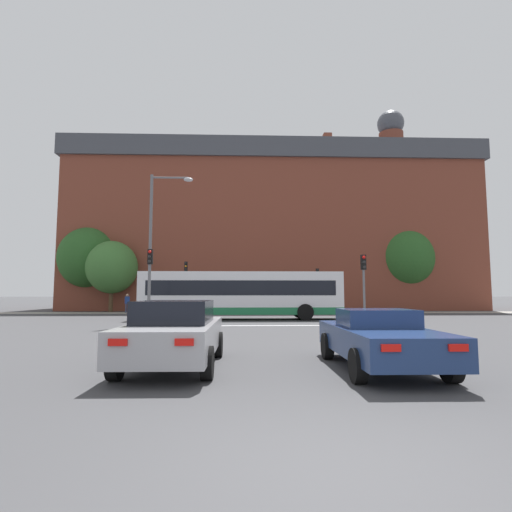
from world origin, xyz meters
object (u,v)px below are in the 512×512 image
object	(u,v)px
traffic_light_far_right	(318,283)
car_saloon_left	(175,333)
traffic_light_near_right	(364,277)
bus_crossing_lead	(241,294)
pedestrian_walking_east	(287,299)
car_roadster_right	(379,338)
traffic_light_near_left	(150,273)
pedestrian_waiting	(127,302)
pedestrian_walking_west	(233,302)
street_lamp_junction	(157,233)
traffic_light_far_left	(186,278)

from	to	relation	value
traffic_light_far_right	car_saloon_left	bearing A→B (deg)	-107.81
traffic_light_near_right	traffic_light_far_right	bearing A→B (deg)	90.12
bus_crossing_lead	pedestrian_walking_east	xyz separation A→B (m)	(4.00, 9.74, -0.49)
car_roadster_right	traffic_light_near_left	distance (m)	14.94
traffic_light_near_right	pedestrian_waiting	world-z (taller)	traffic_light_near_right
car_roadster_right	traffic_light_far_right	distance (m)	25.24
car_saloon_left	pedestrian_waiting	world-z (taller)	pedestrian_waiting
traffic_light_near_left	pedestrian_walking_west	bearing A→B (deg)	73.28
street_lamp_junction	pedestrian_waiting	distance (m)	14.65
car_roadster_right	bus_crossing_lead	world-z (taller)	bus_crossing_lead
car_saloon_left	traffic_light_near_left	distance (m)	12.77
car_saloon_left	bus_crossing_lead	bearing A→B (deg)	85.69
car_saloon_left	car_roadster_right	xyz separation A→B (m)	(4.48, -0.38, -0.10)
traffic_light_near_left	pedestrian_walking_west	xyz separation A→B (m)	(4.07, 13.54, -1.78)
car_saloon_left	street_lamp_junction	size ratio (longest dim) A/B	0.56
car_saloon_left	pedestrian_walking_east	distance (m)	26.57
bus_crossing_lead	car_saloon_left	bearing A→B (deg)	174.93
traffic_light_near_left	pedestrian_walking_west	distance (m)	14.25
car_roadster_right	pedestrian_waiting	bearing A→B (deg)	116.83
street_lamp_junction	traffic_light_far_left	bearing A→B (deg)	91.00
traffic_light_near_left	pedestrian_walking_east	world-z (taller)	traffic_light_near_left
car_saloon_left	traffic_light_far_right	distance (m)	25.86
car_roadster_right	traffic_light_near_right	xyz separation A→B (m)	(3.44, 12.13, 1.84)
bus_crossing_lead	pedestrian_walking_west	distance (m)	9.49
traffic_light_far_left	pedestrian_walking_east	bearing A→B (deg)	8.23
bus_crossing_lead	pedestrian_waiting	bearing A→B (deg)	46.99
car_roadster_right	pedestrian_walking_east	xyz separation A→B (m)	(0.97, 26.38, 0.45)
traffic_light_near_left	bus_crossing_lead	bearing A→B (deg)	40.34
car_saloon_left	traffic_light_far_left	size ratio (longest dim) A/B	1.04
car_roadster_right	pedestrian_walking_east	distance (m)	26.40
car_saloon_left	car_roadster_right	size ratio (longest dim) A/B	1.00
traffic_light_far_right	pedestrian_waiting	world-z (taller)	traffic_light_far_right
car_roadster_right	pedestrian_waiting	distance (m)	28.68
bus_crossing_lead	traffic_light_near_right	world-z (taller)	traffic_light_near_right
car_saloon_left	bus_crossing_lead	world-z (taller)	bus_crossing_lead
traffic_light_far_left	bus_crossing_lead	bearing A→B (deg)	-60.94
traffic_light_near_right	pedestrian_walking_east	distance (m)	14.53
car_roadster_right	traffic_light_near_right	distance (m)	12.74
street_lamp_junction	pedestrian_walking_east	world-z (taller)	street_lamp_junction
traffic_light_near_right	street_lamp_junction	distance (m)	11.23
pedestrian_waiting	pedestrian_walking_west	xyz separation A→B (m)	(8.94, 0.37, -0.03)
bus_crossing_lead	traffic_light_near_right	size ratio (longest dim) A/B	3.40
street_lamp_junction	car_saloon_left	bearing A→B (deg)	-75.96
car_roadster_right	traffic_light_far_left	bearing A→B (deg)	107.59
traffic_light_near_left	car_saloon_left	bearing A→B (deg)	-74.40
car_saloon_left	pedestrian_walking_west	size ratio (longest dim) A/B	2.87
traffic_light_near_right	traffic_light_near_left	size ratio (longest dim) A/B	0.93
traffic_light_far_left	traffic_light_near_left	distance (m)	12.59
traffic_light_near_left	pedestrian_walking_west	size ratio (longest dim) A/B	2.54
car_roadster_right	traffic_light_far_right	world-z (taller)	traffic_light_far_right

